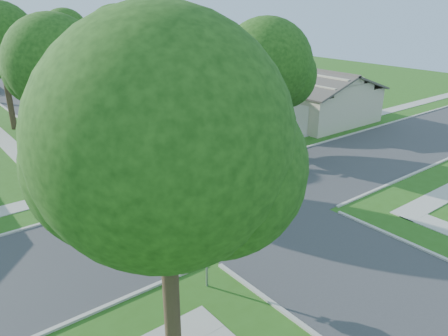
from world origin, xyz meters
The scene contains 17 objects.
ground centered at (0.00, 0.00, 0.00)m, with size 100.00×100.00×0.00m, color #2A5818.
road_ns centered at (0.00, 0.00, 0.00)m, with size 7.00×100.00×0.02m, color #333335.
sidewalk_ne centered at (6.10, 26.00, 0.02)m, with size 1.20×40.00×0.04m, color #9E9B91.
driveway centered at (7.90, 7.10, 0.03)m, with size 8.80×3.60×0.05m, color #9E9B91.
stop_sign_sw centered at (-4.70, -4.70, 2.03)m, with size 1.05×0.80×2.98m.
stop_sign_ne centered at (4.70, 4.70, 2.03)m, with size 1.05×0.80×2.98m.
tree_e_near centered at (4.75, 9.01, 5.64)m, with size 4.97×4.80×8.28m.
tree_e_mid centered at (4.76, 21.01, 6.25)m, with size 5.59×5.40×9.21m.
tree_e_far centered at (4.75, 34.01, 5.98)m, with size 5.17×5.00×8.72m.
tree_w_near centered at (-4.64, 9.01, 6.12)m, with size 5.38×5.20×8.97m.
tree_w_mid centered at (-4.64, 21.01, 6.49)m, with size 5.80×5.60×9.56m.
tree_sw_corner centered at (-7.44, -6.99, 6.26)m, with size 6.21×6.00×9.55m.
tree_ne_corner centered at (6.36, 4.21, 5.59)m, with size 5.80×5.60×8.66m.
house_ne_near centered at (15.99, 11.00, 1.52)m, with size 8.42×13.60×4.23m.
house_ne_far centered at (15.99, 29.00, 1.52)m, with size 8.42×13.60×4.23m.
car_driveway centered at (6.11, 5.50, 0.77)m, with size 1.64×4.69×1.55m, color #4E1110.
car_curb_east centered at (3.20, 31.53, 0.80)m, with size 1.88×4.67×1.59m, color black.
Camera 1 is at (-12.23, -15.24, 9.50)m, focal length 35.00 mm.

